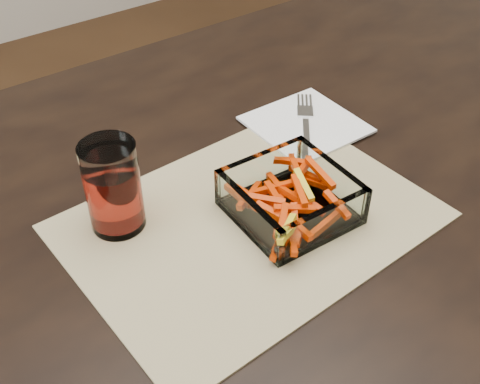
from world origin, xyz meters
The scene contains 6 objects.
dining_table centered at (0.00, 0.00, 0.66)m, with size 1.60×0.90×0.75m.
placemat centered at (-0.12, -0.07, 0.75)m, with size 0.45×0.33×0.00m, color tan.
glass_bowl centered at (-0.07, -0.09, 0.78)m, with size 0.15×0.15×0.06m.
tumbler centered at (-0.26, 0.02, 0.81)m, with size 0.07×0.07×0.12m.
napkin centered at (0.09, 0.05, 0.76)m, with size 0.16×0.16×0.00m, color white.
fork centered at (0.09, 0.05, 0.76)m, with size 0.13×0.15×0.00m.
Camera 1 is at (-0.47, -0.52, 1.28)m, focal length 45.00 mm.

